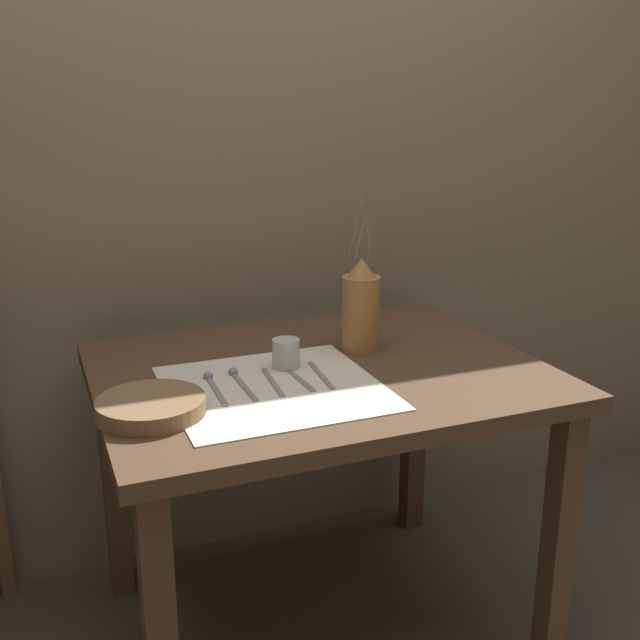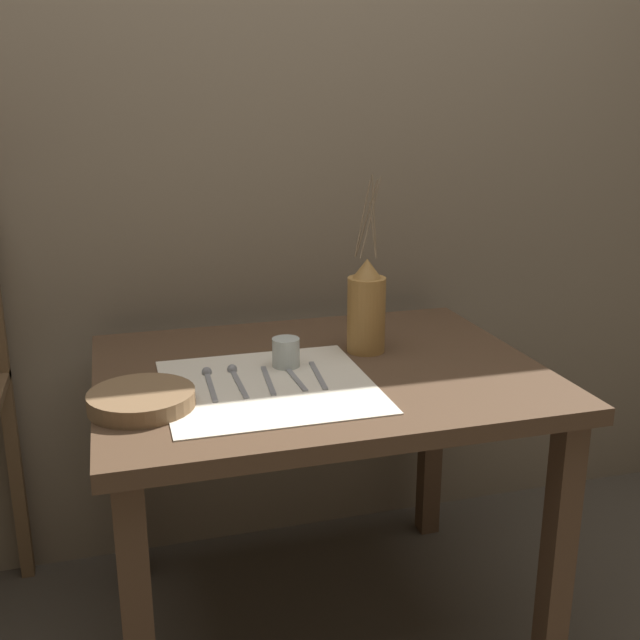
{
  "view_description": "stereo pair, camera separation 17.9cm",
  "coord_description": "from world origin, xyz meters",
  "views": [
    {
      "loc": [
        -0.64,
        -1.59,
        1.37
      ],
      "look_at": [
        0.0,
        0.0,
        0.86
      ],
      "focal_mm": 42.0,
      "sensor_mm": 36.0,
      "label": 1
    },
    {
      "loc": [
        -0.47,
        -1.65,
        1.37
      ],
      "look_at": [
        0.0,
        0.0,
        0.86
      ],
      "focal_mm": 42.0,
      "sensor_mm": 36.0,
      "label": 2
    }
  ],
  "objects": [
    {
      "name": "ground_plane",
      "position": [
        0.0,
        0.0,
        0.0
      ],
      "size": [
        12.0,
        12.0,
        0.0
      ],
      "primitive_type": "plane",
      "color": "#473F35"
    },
    {
      "name": "stone_wall_back",
      "position": [
        0.0,
        0.53,
        1.2
      ],
      "size": [
        7.0,
        0.06,
        2.4
      ],
      "color": "#7A6B56",
      "rests_on": "ground_plane"
    },
    {
      "name": "wooden_table",
      "position": [
        0.0,
        0.0,
        0.64
      ],
      "size": [
        1.07,
        0.83,
        0.74
      ],
      "color": "#4C3523",
      "rests_on": "ground_plane"
    },
    {
      "name": "linen_cloth",
      "position": [
        -0.15,
        -0.09,
        0.74
      ],
      "size": [
        0.47,
        0.47,
        0.0
      ],
      "color": "beige",
      "rests_on": "wooden_table"
    },
    {
      "name": "pitcher_with_flowers",
      "position": [
        0.15,
        0.09,
        0.86
      ],
      "size": [
        0.1,
        0.1,
        0.46
      ],
      "color": "olive",
      "rests_on": "wooden_table"
    },
    {
      "name": "wooden_bowl",
      "position": [
        -0.43,
        -0.14,
        0.76
      ],
      "size": [
        0.23,
        0.23,
        0.04
      ],
      "color": "brown",
      "rests_on": "wooden_table"
    },
    {
      "name": "glass_tumbler_near",
      "position": [
        -0.08,
        0.02,
        0.78
      ],
      "size": [
        0.07,
        0.07,
        0.07
      ],
      "color": "#B7C1BC",
      "rests_on": "wooden_table"
    },
    {
      "name": "spoon_inner",
      "position": [
        -0.27,
        -0.01,
        0.75
      ],
      "size": [
        0.02,
        0.19,
        0.02
      ],
      "color": "gray",
      "rests_on": "wooden_table"
    },
    {
      "name": "spoon_outer",
      "position": [
        -0.21,
        -0.01,
        0.75
      ],
      "size": [
        0.02,
        0.19,
        0.02
      ],
      "color": "gray",
      "rests_on": "wooden_table"
    },
    {
      "name": "fork_outer",
      "position": [
        -0.14,
        -0.06,
        0.75
      ],
      "size": [
        0.03,
        0.18,
        0.0
      ],
      "color": "gray",
      "rests_on": "wooden_table"
    },
    {
      "name": "knife_center",
      "position": [
        -0.08,
        -0.06,
        0.75
      ],
      "size": [
        0.02,
        0.18,
        0.0
      ],
      "color": "gray",
      "rests_on": "wooden_table"
    },
    {
      "name": "fork_inner",
      "position": [
        -0.02,
        -0.06,
        0.75
      ],
      "size": [
        0.03,
        0.18,
        0.0
      ],
      "color": "gray",
      "rests_on": "wooden_table"
    }
  ]
}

